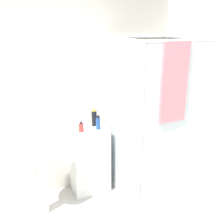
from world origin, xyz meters
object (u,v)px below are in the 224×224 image
Objects in this scene: sink at (39,160)px; shampoo_bottle_tall_black at (94,118)px; soap_dispenser at (81,128)px; shampoo_bottle_blue at (98,123)px.

sink is 4.65× the size of shampoo_bottle_tall_black.
soap_dispenser is at bearing 14.45° from sink.
sink is 0.86m from shampoo_bottle_tall_black.
shampoo_bottle_blue is (0.22, -0.01, 0.03)m from soap_dispenser.
soap_dispenser is at bearing 177.82° from shampoo_bottle_blue.
sink is 0.62m from soap_dispenser.
soap_dispenser is at bearing -150.75° from shampoo_bottle_tall_black.
soap_dispenser is 0.75× the size of shampoo_bottle_blue.
soap_dispenser is 0.22m from shampoo_bottle_blue.
shampoo_bottle_blue is (0.00, -0.13, -0.02)m from shampoo_bottle_tall_black.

